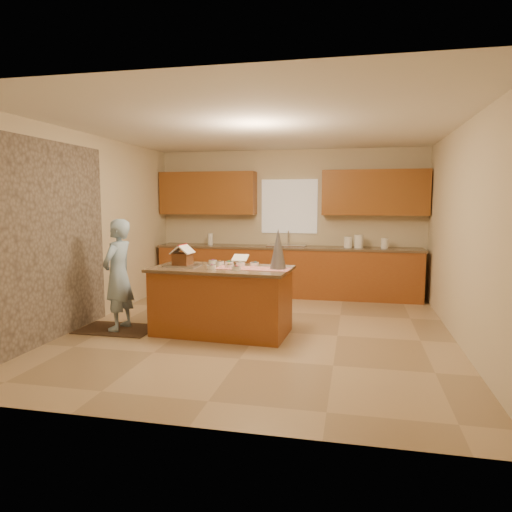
# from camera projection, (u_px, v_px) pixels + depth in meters

# --- Properties ---
(floor) EXTENTS (5.50, 5.50, 0.00)m
(floor) POSITION_uv_depth(u_px,v_px,m) (260.00, 331.00, 6.30)
(floor) COLOR tan
(floor) RESTS_ON ground
(ceiling) EXTENTS (5.50, 5.50, 0.00)m
(ceiling) POSITION_uv_depth(u_px,v_px,m) (260.00, 127.00, 5.98)
(ceiling) COLOR silver
(ceiling) RESTS_ON floor
(wall_back) EXTENTS (5.50, 5.50, 0.00)m
(wall_back) POSITION_uv_depth(u_px,v_px,m) (289.00, 222.00, 8.81)
(wall_back) COLOR beige
(wall_back) RESTS_ON floor
(wall_front) EXTENTS (5.50, 5.50, 0.00)m
(wall_front) POSITION_uv_depth(u_px,v_px,m) (186.00, 255.00, 3.47)
(wall_front) COLOR beige
(wall_front) RESTS_ON floor
(wall_left) EXTENTS (5.50, 5.50, 0.00)m
(wall_left) POSITION_uv_depth(u_px,v_px,m) (89.00, 229.00, 6.66)
(wall_left) COLOR beige
(wall_left) RESTS_ON floor
(wall_right) EXTENTS (5.50, 5.50, 0.00)m
(wall_right) POSITION_uv_depth(u_px,v_px,m) (463.00, 234.00, 5.62)
(wall_right) COLOR beige
(wall_right) RESTS_ON floor
(stone_accent) EXTENTS (0.00, 2.50, 2.50)m
(stone_accent) POSITION_uv_depth(u_px,v_px,m) (56.00, 241.00, 5.89)
(stone_accent) COLOR gray
(stone_accent) RESTS_ON wall_left
(window_curtain) EXTENTS (1.05, 0.03, 1.00)m
(window_curtain) POSITION_uv_depth(u_px,v_px,m) (289.00, 206.00, 8.74)
(window_curtain) COLOR white
(window_curtain) RESTS_ON wall_back
(back_counter_base) EXTENTS (4.80, 0.60, 0.88)m
(back_counter_base) POSITION_uv_depth(u_px,v_px,m) (287.00, 272.00, 8.62)
(back_counter_base) COLOR brown
(back_counter_base) RESTS_ON floor
(back_counter_top) EXTENTS (4.85, 0.63, 0.04)m
(back_counter_top) POSITION_uv_depth(u_px,v_px,m) (287.00, 248.00, 8.57)
(back_counter_top) COLOR brown
(back_counter_top) RESTS_ON back_counter_base
(upper_cabinet_left) EXTENTS (1.85, 0.35, 0.80)m
(upper_cabinet_left) POSITION_uv_depth(u_px,v_px,m) (208.00, 193.00, 8.89)
(upper_cabinet_left) COLOR brown
(upper_cabinet_left) RESTS_ON wall_back
(upper_cabinet_right) EXTENTS (1.85, 0.35, 0.80)m
(upper_cabinet_right) POSITION_uv_depth(u_px,v_px,m) (375.00, 193.00, 8.24)
(upper_cabinet_right) COLOR brown
(upper_cabinet_right) RESTS_ON wall_back
(sink) EXTENTS (0.70, 0.45, 0.12)m
(sink) POSITION_uv_depth(u_px,v_px,m) (287.00, 248.00, 8.57)
(sink) COLOR silver
(sink) RESTS_ON back_counter_top
(faucet) EXTENTS (0.03, 0.03, 0.28)m
(faucet) POSITION_uv_depth(u_px,v_px,m) (288.00, 238.00, 8.72)
(faucet) COLOR silver
(faucet) RESTS_ON back_counter_top
(island_base) EXTENTS (1.78, 0.97, 0.85)m
(island_base) POSITION_uv_depth(u_px,v_px,m) (222.00, 302.00, 6.16)
(island_base) COLOR brown
(island_base) RESTS_ON floor
(island_top) EXTENTS (1.86, 1.05, 0.04)m
(island_top) POSITION_uv_depth(u_px,v_px,m) (221.00, 269.00, 6.11)
(island_top) COLOR brown
(island_top) RESTS_ON island_base
(table_runner) EXTENTS (0.98, 0.40, 0.01)m
(table_runner) POSITION_uv_depth(u_px,v_px,m) (253.00, 268.00, 5.99)
(table_runner) COLOR #AD0D0C
(table_runner) RESTS_ON island_top
(baking_tray) EXTENTS (0.46, 0.35, 0.02)m
(baking_tray) POSITION_uv_depth(u_px,v_px,m) (183.00, 265.00, 6.20)
(baking_tray) COLOR silver
(baking_tray) RESTS_ON island_top
(cookbook) EXTENTS (0.22, 0.18, 0.09)m
(cookbook) POSITION_uv_depth(u_px,v_px,m) (240.00, 258.00, 6.41)
(cookbook) COLOR white
(cookbook) RESTS_ON island_top
(tinsel_tree) EXTENTS (0.22, 0.22, 0.53)m
(tinsel_tree) POSITION_uv_depth(u_px,v_px,m) (278.00, 249.00, 5.92)
(tinsel_tree) COLOR #A1A2AC
(tinsel_tree) RESTS_ON island_top
(rug) EXTENTS (1.02, 0.66, 0.01)m
(rug) POSITION_uv_depth(u_px,v_px,m) (117.00, 329.00, 6.38)
(rug) COLOR black
(rug) RESTS_ON floor
(boy) EXTENTS (0.40, 0.57, 1.50)m
(boy) POSITION_uv_depth(u_px,v_px,m) (118.00, 275.00, 6.28)
(boy) COLOR #90B1CC
(boy) RESTS_ON rug
(canister_a) EXTENTS (0.14, 0.14, 0.20)m
(canister_a) POSITION_uv_depth(u_px,v_px,m) (348.00, 242.00, 8.32)
(canister_a) COLOR white
(canister_a) RESTS_ON back_counter_top
(canister_b) EXTENTS (0.16, 0.16, 0.23)m
(canister_b) POSITION_uv_depth(u_px,v_px,m) (359.00, 241.00, 8.28)
(canister_b) COLOR white
(canister_b) RESTS_ON back_counter_top
(canister_c) EXTENTS (0.13, 0.13, 0.18)m
(canister_c) POSITION_uv_depth(u_px,v_px,m) (385.00, 243.00, 8.19)
(canister_c) COLOR white
(canister_c) RESTS_ON back_counter_top
(paper_towel) EXTENTS (0.10, 0.10, 0.22)m
(paper_towel) POSITION_uv_depth(u_px,v_px,m) (210.00, 239.00, 8.86)
(paper_towel) COLOR white
(paper_towel) RESTS_ON back_counter_top
(gingerbread_house) EXTENTS (0.28, 0.28, 0.27)m
(gingerbread_house) POSITION_uv_depth(u_px,v_px,m) (183.00, 257.00, 6.19)
(gingerbread_house) COLOR #582F17
(gingerbread_house) RESTS_ON baking_tray
(candy_bowls) EXTENTS (0.73, 0.63, 0.05)m
(candy_bowls) POSITION_uv_depth(u_px,v_px,m) (229.00, 265.00, 6.16)
(candy_bowls) COLOR orange
(candy_bowls) RESTS_ON island_top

